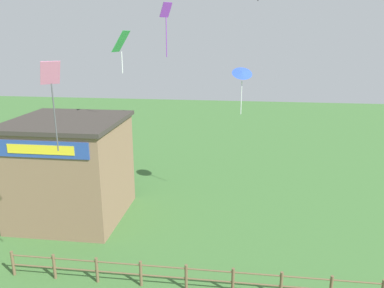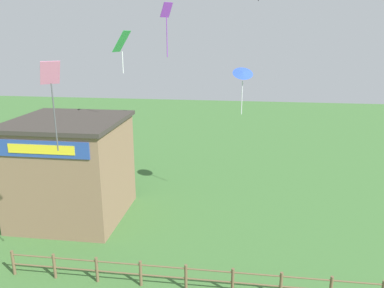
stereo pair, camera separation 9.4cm
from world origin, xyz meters
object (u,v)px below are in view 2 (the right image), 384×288
at_px(kite_green_diamond, 122,43).
at_px(kite_pink_diamond, 52,88).
at_px(seaside_building, 71,169).
at_px(kite_blue_delta, 243,74).
at_px(kite_purple_streamer, 167,19).

height_order(kite_green_diamond, kite_pink_diamond, kite_green_diamond).
distance_m(seaside_building, kite_blue_delta, 11.97).
bearing_deg(kite_pink_diamond, kite_green_diamond, 90.34).
bearing_deg(kite_green_diamond, kite_purple_streamer, -0.49).
xyz_separation_m(seaside_building, kite_blue_delta, (10.21, 2.70, 5.62)).
relative_size(kite_purple_streamer, kite_pink_diamond, 0.86).
xyz_separation_m(seaside_building, kite_purple_streamer, (5.97, 0.70, 8.69)).
relative_size(kite_green_diamond, kite_blue_delta, 0.82).
height_order(seaside_building, kite_purple_streamer, kite_purple_streamer).
bearing_deg(kite_blue_delta, kite_pink_diamond, -123.15).
relative_size(kite_purple_streamer, kite_blue_delta, 0.99).
distance_m(kite_green_diamond, kite_purple_streamer, 2.91).
bearing_deg(seaside_building, kite_blue_delta, 14.83).
bearing_deg(seaside_building, kite_pink_diamond, -66.16).
bearing_deg(kite_purple_streamer, kite_blue_delta, 25.27).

